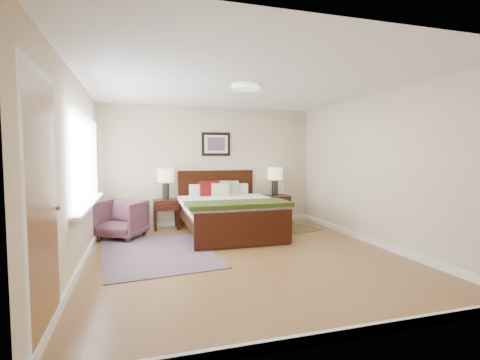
{
  "coord_description": "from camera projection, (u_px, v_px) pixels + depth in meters",
  "views": [
    {
      "loc": [
        -1.5,
        -4.81,
        1.47
      ],
      "look_at": [
        0.21,
        0.99,
        1.05
      ],
      "focal_mm": 26.0,
      "sensor_mm": 36.0,
      "label": 1
    }
  ],
  "objects": [
    {
      "name": "lamp_right",
      "position": [
        275.0,
        176.0,
        7.63
      ],
      "size": [
        0.33,
        0.33,
        0.61
      ],
      "color": "black",
      "rests_on": "nightstand_right"
    },
    {
      "name": "armchair",
      "position": [
        121.0,
        219.0,
        6.2
      ],
      "size": [
        1.0,
        1.01,
        0.68
      ],
      "primitive_type": "imported",
      "rotation": [
        0.0,
        0.0,
        -0.49
      ],
      "color": "#5A313F",
      "rests_on": "ground"
    },
    {
      "name": "ceiling",
      "position": [
        246.0,
        84.0,
        4.96
      ],
      "size": [
        4.5,
        5.0,
        0.02
      ],
      "primitive_type": "cube",
      "color": "white",
      "rests_on": "back_wall"
    },
    {
      "name": "rug_navy",
      "position": [
        291.0,
        227.0,
        7.13
      ],
      "size": [
        1.03,
        1.24,
        0.01
      ],
      "primitive_type": "cube",
      "rotation": [
        0.0,
        0.0,
        0.34
      ],
      "color": "black",
      "rests_on": "ground"
    },
    {
      "name": "left_wall",
      "position": [
        77.0,
        173.0,
        4.41
      ],
      "size": [
        0.04,
        5.0,
        2.5
      ],
      "primitive_type": "cube",
      "color": "beige",
      "rests_on": "ground"
    },
    {
      "name": "lamp_left",
      "position": [
        166.0,
        178.0,
        6.96
      ],
      "size": [
        0.33,
        0.33,
        0.61
      ],
      "color": "black",
      "rests_on": "nightstand_left"
    },
    {
      "name": "bed",
      "position": [
        228.0,
        206.0,
        6.52
      ],
      "size": [
        1.75,
        2.12,
        1.14
      ],
      "color": "black",
      "rests_on": "ground"
    },
    {
      "name": "ceil_fixture",
      "position": [
        246.0,
        86.0,
        4.96
      ],
      "size": [
        0.44,
        0.44,
        0.08
      ],
      "color": "white",
      "rests_on": "ceiling"
    },
    {
      "name": "right_wall",
      "position": [
        377.0,
        169.0,
        5.68
      ],
      "size": [
        0.04,
        5.0,
        2.5
      ],
      "primitive_type": "cube",
      "color": "beige",
      "rests_on": "ground"
    },
    {
      "name": "floor",
      "position": [
        245.0,
        255.0,
        5.13
      ],
      "size": [
        5.0,
        5.0,
        0.0
      ],
      "primitive_type": "plane",
      "color": "brown",
      "rests_on": "ground"
    },
    {
      "name": "door",
      "position": [
        43.0,
        206.0,
        2.75
      ],
      "size": [
        0.06,
        1.0,
        2.18
      ],
      "color": "silver",
      "rests_on": "ground"
    },
    {
      "name": "nightstand_left",
      "position": [
        166.0,
        206.0,
        6.98
      ],
      "size": [
        0.5,
        0.45,
        0.59
      ],
      "color": "black",
      "rests_on": "ground"
    },
    {
      "name": "front_wall",
      "position": [
        343.0,
        185.0,
        2.65
      ],
      "size": [
        4.5,
        0.04,
        2.5
      ],
      "primitive_type": "cube",
      "color": "beige",
      "rests_on": "ground"
    },
    {
      "name": "wall_art",
      "position": [
        216.0,
        144.0,
        7.41
      ],
      "size": [
        0.62,
        0.05,
        0.5
      ],
      "color": "black",
      "rests_on": "back_wall"
    },
    {
      "name": "nightstand_right",
      "position": [
        275.0,
        206.0,
        7.66
      ],
      "size": [
        0.6,
        0.45,
        0.6
      ],
      "color": "black",
      "rests_on": "ground"
    },
    {
      "name": "rug_persian",
      "position": [
        157.0,
        253.0,
        5.26
      ],
      "size": [
        1.81,
        2.39,
        0.01
      ],
      "primitive_type": "cube",
      "rotation": [
        0.0,
        0.0,
        0.11
      ],
      "color": "#0C103E",
      "rests_on": "ground"
    },
    {
      "name": "window",
      "position": [
        88.0,
        162.0,
        5.09
      ],
      "size": [
        0.11,
        2.72,
        1.32
      ],
      "color": "silver",
      "rests_on": "left_wall"
    },
    {
      "name": "back_wall",
      "position": [
        211.0,
        166.0,
        7.44
      ],
      "size": [
        4.5,
        0.04,
        2.5
      ],
      "primitive_type": "cube",
      "color": "beige",
      "rests_on": "ground"
    }
  ]
}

